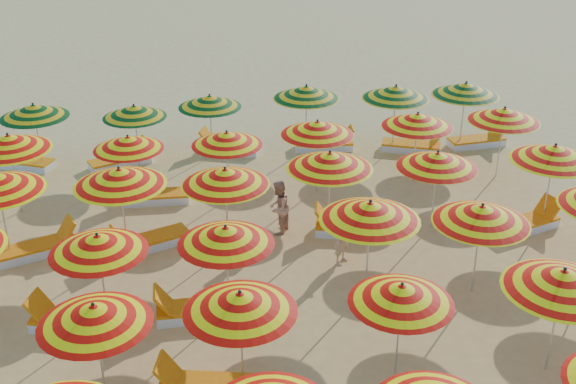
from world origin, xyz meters
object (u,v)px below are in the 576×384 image
object	(u,v)px
umbrella_10	(563,280)
umbrella_16	(482,214)
umbrella_15	(370,211)
lounger_7	(39,248)
umbrella_20	(225,177)
lounger_12	(22,162)
umbrella_9	(402,294)
umbrella_34	(396,92)
lounger_8	(150,241)
beachgoer_a	(343,237)
umbrella_8	(240,302)
umbrella_26	(227,139)
umbrella_23	(554,153)
umbrella_19	(119,177)
lounger_14	(229,147)
umbrella_33	(306,92)
umbrella_31	(134,111)
umbrella_25	(128,143)
lounger_9	(350,228)
umbrella_24	(9,143)
lounger_4	(74,322)
lounger_13	(121,161)
umbrella_28	(418,120)
lounger_16	(413,146)
lounger_5	(198,310)
lounger_15	(325,144)
umbrella_21	(330,161)
umbrella_35	(466,89)
umbrella_32	(210,101)
umbrella_13	(98,244)
lounger_11	(154,196)
umbrella_22	(437,160)
umbrella_30	(34,111)
umbrella_14	(226,235)

from	to	relation	value
umbrella_10	umbrella_16	bearing A→B (deg)	99.22
umbrella_15	lounger_7	world-z (taller)	umbrella_15
umbrella_20	lounger_12	distance (m)	7.84
umbrella_9	umbrella_34	world-z (taller)	umbrella_34
lounger_8	beachgoer_a	world-z (taller)	beachgoer_a
umbrella_8	beachgoer_a	distance (m)	4.62
umbrella_26	lounger_8	xyz separation A→B (m)	(-1.94, -2.21, -1.52)
umbrella_15	umbrella_23	distance (m)	5.37
umbrella_16	umbrella_19	xyz separation A→B (m)	(-7.10, 2.58, 0.07)
umbrella_26	lounger_14	size ratio (longest dim) A/B	1.04
umbrella_33	umbrella_31	bearing A→B (deg)	-174.41
umbrella_33	umbrella_8	bearing A→B (deg)	-105.19
umbrella_15	umbrella_34	world-z (taller)	umbrella_15
umbrella_15	umbrella_25	distance (m)	6.90
umbrella_25	lounger_9	xyz separation A→B (m)	(5.12, -2.41, -1.48)
umbrella_33	umbrella_20	bearing A→B (deg)	-116.19
umbrella_10	umbrella_20	xyz separation A→B (m)	(-5.26, 4.91, -0.04)
umbrella_24	umbrella_25	xyz separation A→B (m)	(2.77, 0.17, -0.24)
lounger_4	lounger_14	size ratio (longest dim) A/B	1.00
umbrella_33	lounger_13	world-z (taller)	umbrella_33
umbrella_28	lounger_16	xyz separation A→B (m)	(0.61, 2.03, -1.61)
umbrella_8	umbrella_31	size ratio (longest dim) A/B	1.05
umbrella_31	lounger_4	size ratio (longest dim) A/B	1.27
umbrella_23	lounger_5	xyz separation A→B (m)	(-8.33, -2.57, -1.72)
lounger_16	lounger_15	bearing A→B (deg)	-171.02
umbrella_21	lounger_7	xyz separation A→B (m)	(-6.59, -0.06, -1.70)
lounger_16	umbrella_23	bearing A→B (deg)	-49.41
umbrella_16	lounger_5	size ratio (longest dim) A/B	1.41
umbrella_31	umbrella_33	world-z (taller)	umbrella_33
umbrella_31	umbrella_33	bearing A→B (deg)	5.59
umbrella_21	umbrella_23	xyz separation A→B (m)	(5.20, -0.36, 0.02)
beachgoer_a	umbrella_35	bearing A→B (deg)	2.80
umbrella_26	lounger_14	bearing A→B (deg)	86.21
umbrella_26	umbrella_32	bearing A→B (deg)	96.00
umbrella_13	umbrella_26	distance (m)	5.60
lounger_11	lounger_13	xyz separation A→B (m)	(-0.97, 2.44, 0.00)
umbrella_16	umbrella_33	bearing A→B (deg)	105.43
umbrella_8	umbrella_19	size ratio (longest dim) A/B	1.15
umbrella_10	umbrella_26	size ratio (longest dim) A/B	1.17
umbrella_19	umbrella_25	bearing A→B (deg)	89.62
umbrella_8	umbrella_21	bearing A→B (deg)	64.27
umbrella_19	umbrella_10	bearing A→B (deg)	-34.05
umbrella_21	umbrella_32	world-z (taller)	umbrella_21
umbrella_34	lounger_5	distance (m)	9.76
umbrella_22	umbrella_25	distance (m)	7.51
umbrella_32	lounger_16	bearing A→B (deg)	-4.54
umbrella_30	lounger_16	xyz separation A→B (m)	(10.70, -0.20, -1.58)
umbrella_14	umbrella_32	size ratio (longest dim) A/B	1.03
umbrella_15	umbrella_26	bearing A→B (deg)	118.13
lounger_9	umbrella_13	bearing A→B (deg)	39.01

